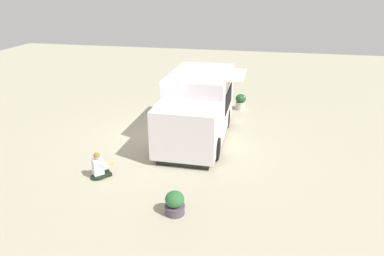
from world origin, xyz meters
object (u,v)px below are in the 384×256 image
at_px(planter_flowering_near, 175,203).
at_px(food_truck, 197,109).
at_px(planter_flowering_far, 241,102).
at_px(person_customer, 99,168).

bearing_deg(planter_flowering_near, food_truck, -85.51).
xyz_separation_m(planter_flowering_near, planter_flowering_far, (-1.00, -8.77, 0.08)).
bearing_deg(planter_flowering_far, food_truck, 69.16).
distance_m(person_customer, planter_flowering_near, 3.09).
relative_size(food_truck, planter_flowering_near, 7.86).
distance_m(food_truck, person_customer, 4.52).
relative_size(food_truck, planter_flowering_far, 6.75).
height_order(food_truck, planter_flowering_far, food_truck).
relative_size(planter_flowering_near, planter_flowering_far, 0.86).
xyz_separation_m(person_customer, planter_flowering_far, (-3.79, -7.43, 0.07)).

